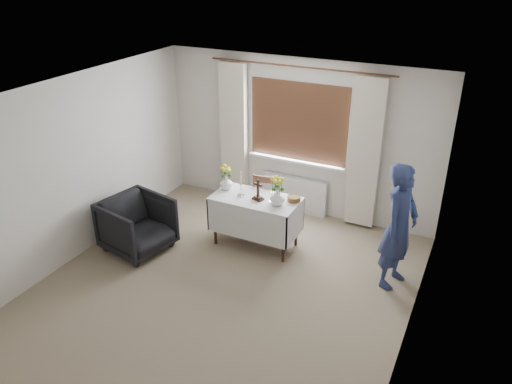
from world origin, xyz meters
TOP-DOWN VIEW (x-y plane):
  - ground at (0.00, 0.00)m, footprint 5.00×5.00m
  - altar_table at (-0.11, 1.19)m, footprint 1.24×0.64m
  - wooden_chair at (-0.12, 1.43)m, footprint 0.49×0.49m
  - armchair at (-1.56, 0.34)m, footprint 1.02×1.00m
  - person at (1.90, 1.14)m, footprint 0.54×0.69m
  - radiator at (0.00, 2.42)m, footprint 1.10×0.10m
  - wooden_cross at (-0.05, 1.16)m, footprint 0.17×0.14m
  - candlestick_left at (-0.32, 1.16)m, footprint 0.14×0.14m
  - candlestick_right at (0.15, 1.18)m, footprint 0.09×0.09m
  - flower_vase_left at (-0.62, 1.27)m, footprint 0.21×0.21m
  - flower_vase_right at (0.25, 1.14)m, footprint 0.21×0.21m
  - wicker_basket at (0.41, 1.34)m, footprint 0.24×0.24m

SIDE VIEW (x-z plane):
  - ground at x=0.00m, z-range 0.00..0.00m
  - radiator at x=0.00m, z-range 0.00..0.60m
  - altar_table at x=-0.11m, z-range 0.00..0.76m
  - armchair at x=-1.56m, z-range 0.00..0.79m
  - wooden_chair at x=-0.12m, z-range 0.00..0.93m
  - wicker_basket at x=0.41m, z-range 0.76..0.83m
  - person at x=1.90m, z-range 0.00..1.66m
  - flower_vase_left at x=-0.62m, z-range 0.76..0.96m
  - flower_vase_right at x=0.25m, z-range 0.76..0.98m
  - wooden_cross at x=-0.05m, z-range 0.76..1.07m
  - candlestick_right at x=0.15m, z-range 0.76..1.08m
  - candlestick_left at x=-0.32m, z-range 0.76..1.14m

